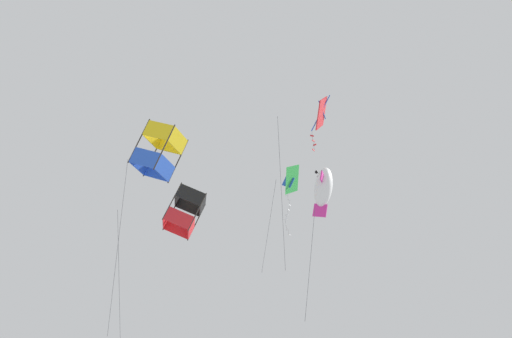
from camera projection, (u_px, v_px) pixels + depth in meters
name	position (u px, v px, depth m)	size (l,w,h in m)	color
kite_box_near_right	(183.00, 212.00, 27.14)	(3.59, 4.34, 8.40)	black
kite_box_mid_left	(158.00, 151.00, 25.84)	(2.77, 2.03, 8.96)	yellow
kite_delta_upper_right	(290.00, 180.00, 33.61)	(2.28, 2.49, 5.80)	green
kite_diamond_low_drifter	(320.00, 114.00, 26.64)	(2.47, 2.79, 7.78)	red
kite_fish_near_left	(322.00, 188.00, 24.23)	(1.53, 1.47, 6.24)	white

